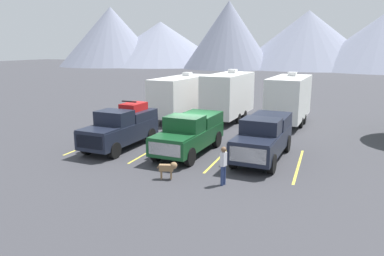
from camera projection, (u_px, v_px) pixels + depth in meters
The scene contains 14 objects.
ground_plane at pixel (191, 149), 20.60m from camera, with size 240.00×240.00×0.00m, color #38383D.
pickup_truck_a at pixel (122, 127), 20.80m from camera, with size 2.35×5.47×2.60m.
pickup_truck_b at pixel (190, 132), 19.70m from camera, with size 2.43×5.68×2.17m.
pickup_truck_c at pixel (264, 136), 18.65m from camera, with size 2.39×5.86×2.24m.
lot_stripe_a at pixel (94, 143), 21.92m from camera, with size 0.12×5.50×0.01m, color gold.
lot_stripe_b at pixel (153, 149), 20.54m from camera, with size 0.12×5.50×0.01m, color gold.
lot_stripe_c at pixel (220, 157), 19.16m from camera, with size 0.12×5.50×0.01m, color gold.
lot_stripe_d at pixel (299, 165), 17.77m from camera, with size 0.12×5.50×0.01m, color gold.
camper_trailer_a at pixel (182, 95), 29.08m from camera, with size 2.86×8.49×3.67m.
camper_trailer_b at pixel (228, 94), 28.23m from camera, with size 2.85×7.51×3.97m.
camper_trailer_c at pixel (289, 98), 26.68m from camera, with size 2.84×7.36×3.86m.
person_a at pixel (223, 163), 15.04m from camera, with size 0.26×0.36×1.67m.
dog at pixel (169, 167), 15.83m from camera, with size 0.89×0.45×0.79m.
mountain_ridge at pixel (278, 42), 98.24m from camera, with size 154.10×45.25×17.69m.
Camera 1 is at (7.09, -18.52, 5.70)m, focal length 33.79 mm.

